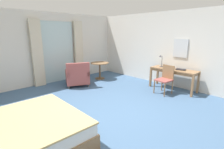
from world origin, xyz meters
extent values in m
cube|color=#426084|center=(0.00, 0.00, -0.05)|extent=(6.94, 7.86, 0.10)
cube|color=silver|center=(0.00, 3.67, 1.32)|extent=(6.54, 0.12, 2.64)
cube|color=silver|center=(3.21, 0.00, 1.32)|extent=(0.12, 7.46, 2.64)
cube|color=silver|center=(0.55, 3.59, 1.16)|extent=(1.28, 0.02, 2.33)
cube|color=beige|center=(-0.31, 3.49, 1.18)|extent=(0.38, 0.10, 2.36)
cube|color=beige|center=(1.41, 3.49, 1.18)|extent=(0.37, 0.10, 2.36)
cube|color=olive|center=(-2.00, 0.14, 0.14)|extent=(2.05, 1.80, 0.28)
cube|color=white|center=(-2.00, 0.14, 0.39)|extent=(1.99, 1.74, 0.21)
cube|color=tan|center=(-1.67, 0.14, 0.50)|extent=(1.36, 1.77, 0.03)
cube|color=olive|center=(2.78, -0.10, 0.71)|extent=(0.54, 1.53, 0.04)
cube|color=olive|center=(2.78, -0.10, 0.65)|extent=(0.49, 1.45, 0.08)
cube|color=olive|center=(3.02, -0.84, 0.34)|extent=(0.06, 0.06, 0.69)
cube|color=olive|center=(3.01, 0.63, 0.34)|extent=(0.06, 0.06, 0.69)
cube|color=olive|center=(2.55, -0.84, 0.34)|extent=(0.06, 0.06, 0.69)
cube|color=olive|center=(2.55, 0.63, 0.34)|extent=(0.06, 0.06, 0.69)
cube|color=#9E4C47|center=(2.21, -0.08, 0.44)|extent=(0.49, 0.47, 0.04)
cube|color=olive|center=(2.41, -0.10, 0.68)|extent=(0.07, 0.41, 0.44)
cylinder|color=olive|center=(2.02, 0.13, 0.21)|extent=(0.04, 0.04, 0.42)
cylinder|color=olive|center=(1.98, -0.25, 0.21)|extent=(0.04, 0.04, 0.42)
cylinder|color=olive|center=(2.43, 0.10, 0.21)|extent=(0.04, 0.04, 0.42)
cylinder|color=olive|center=(2.39, -0.29, 0.21)|extent=(0.04, 0.04, 0.42)
cylinder|color=#4C4C51|center=(2.81, 0.38, 0.73)|extent=(0.14, 0.14, 0.02)
cylinder|color=#4C4C51|center=(2.81, 0.38, 0.92)|extent=(0.02, 0.02, 0.36)
cone|color=#4C4C51|center=(2.71, 0.38, 1.12)|extent=(0.12, 0.10, 0.11)
cube|color=#232328|center=(2.81, -0.33, 0.74)|extent=(0.24, 0.33, 0.03)
cube|color=#9E4C47|center=(0.71, 2.57, 0.25)|extent=(1.04, 1.02, 0.30)
cube|color=#9E4C47|center=(0.57, 2.29, 0.64)|extent=(0.77, 0.45, 0.49)
cube|color=#9E4C47|center=(1.02, 2.42, 0.48)|extent=(0.41, 0.72, 0.16)
cube|color=#9E4C47|center=(0.39, 2.72, 0.48)|extent=(0.41, 0.72, 0.16)
cylinder|color=#4C3D2D|center=(1.15, 2.71, 0.05)|extent=(0.04, 0.04, 0.10)
cylinder|color=#4C3D2D|center=(0.54, 3.00, 0.05)|extent=(0.04, 0.04, 0.10)
cylinder|color=#4C3D2D|center=(0.88, 2.14, 0.05)|extent=(0.04, 0.04, 0.10)
cylinder|color=#4C3D2D|center=(0.26, 2.43, 0.05)|extent=(0.04, 0.04, 0.10)
cylinder|color=olive|center=(1.89, 2.70, 0.67)|extent=(0.74, 0.74, 0.03)
cylinder|color=brown|center=(1.89, 2.70, 0.33)|extent=(0.07, 0.07, 0.66)
cylinder|color=brown|center=(1.89, 2.70, 0.01)|extent=(0.41, 0.41, 0.02)
cube|color=silver|center=(3.13, -0.10, 1.39)|extent=(0.02, 0.49, 0.61)
camera|label=1|loc=(-2.55, -2.65, 1.92)|focal=27.12mm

